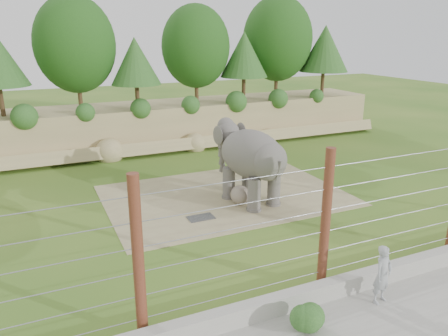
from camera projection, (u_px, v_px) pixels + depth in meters
name	position (u px, v px, depth m)	size (l,w,h in m)	color
ground	(246.00, 224.00, 16.01)	(90.00, 90.00, 0.00)	#34631C
back_embankment	(159.00, 80.00, 26.06)	(30.00, 5.52, 8.77)	tan
dirt_patch	(225.00, 195.00, 18.81)	(10.00, 7.00, 0.02)	#95855F
drain_grate	(201.00, 218.00, 16.51)	(1.00, 0.60, 0.03)	#262628
elephant	(251.00, 165.00, 17.68)	(1.68, 3.92, 3.17)	#56524C
stone_ball	(240.00, 195.00, 17.75)	(0.78, 0.78, 0.78)	gray
retaining_wall	(333.00, 288.00, 11.59)	(26.00, 0.35, 0.50)	#9D9B91
barrier_fence	(326.00, 221.00, 11.49)	(20.26, 0.26, 4.00)	#542115
walkway_shrub	(303.00, 316.00, 10.27)	(0.70, 0.70, 0.70)	#275220
zookeeper	(383.00, 275.00, 11.20)	(0.58, 0.38, 1.59)	silver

